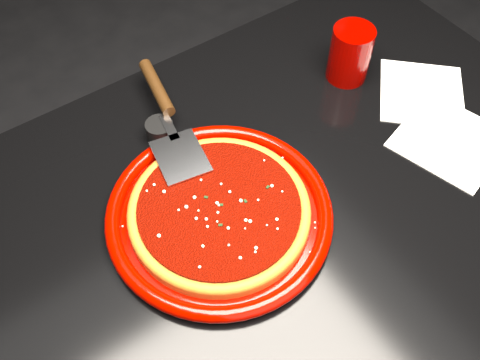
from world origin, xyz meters
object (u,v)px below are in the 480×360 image
at_px(plate, 219,213).
at_px(ramekin, 160,131).
at_px(pizza_server, 169,117).
at_px(cup, 350,54).
at_px(table, 259,305).

height_order(plate, ramekin, ramekin).
height_order(pizza_server, cup, cup).
distance_m(plate, cup, 0.40).
relative_size(table, ramekin, 25.10).
distance_m(table, ramekin, 0.46).
bearing_deg(ramekin, pizza_server, -9.93).
bearing_deg(pizza_server, ramekin, -179.47).
xyz_separation_m(cup, ramekin, (-0.37, 0.07, -0.04)).
bearing_deg(cup, table, -152.23).
bearing_deg(cup, plate, -161.02).
distance_m(table, pizza_server, 0.48).
relative_size(plate, pizza_server, 1.09).
distance_m(table, cup, 0.55).
bearing_deg(pizza_server, plate, -86.99).
distance_m(plate, ramekin, 0.20).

